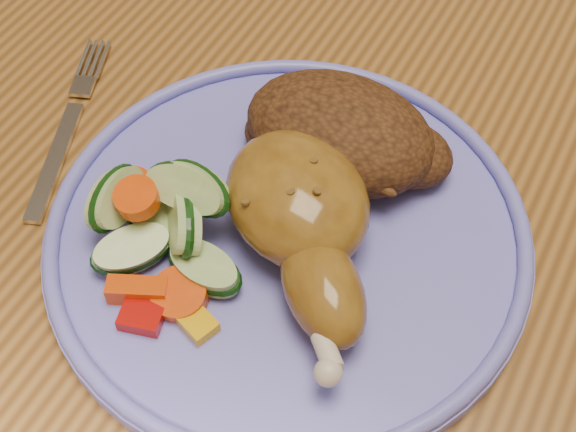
# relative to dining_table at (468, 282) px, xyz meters

# --- Properties ---
(dining_table) EXTENTS (0.90, 1.40, 0.75)m
(dining_table) POSITION_rel_dining_table_xyz_m (0.00, 0.00, 0.00)
(dining_table) COLOR #8F5C26
(dining_table) RESTS_ON ground
(plate) EXTENTS (0.30, 0.30, 0.01)m
(plate) POSITION_rel_dining_table_xyz_m (-0.11, -0.08, 0.09)
(plate) COLOR #6D6BDA
(plate) RESTS_ON dining_table
(plate_rim) EXTENTS (0.30, 0.30, 0.01)m
(plate_rim) POSITION_rel_dining_table_xyz_m (-0.11, -0.08, 0.10)
(plate_rim) COLOR #6D6BDA
(plate_rim) RESTS_ON plate
(chicken_leg) EXTENTS (0.15, 0.16, 0.05)m
(chicken_leg) POSITION_rel_dining_table_xyz_m (-0.09, -0.09, 0.12)
(chicken_leg) COLOR #8B5F1D
(chicken_leg) RESTS_ON plate
(rice_pilaf) EXTENTS (0.14, 0.09, 0.06)m
(rice_pilaf) POSITION_rel_dining_table_xyz_m (-0.10, -0.01, 0.12)
(rice_pilaf) COLOR #4D2B13
(rice_pilaf) RESTS_ON plate
(vegetable_pile) EXTENTS (0.11, 0.11, 0.06)m
(vegetable_pile) POSITION_rel_dining_table_xyz_m (-0.17, -0.12, 0.11)
(vegetable_pile) COLOR #A50A05
(vegetable_pile) RESTS_ON plate
(fork) EXTENTS (0.07, 0.15, 0.00)m
(fork) POSITION_rel_dining_table_xyz_m (-0.28, -0.07, 0.09)
(fork) COLOR silver
(fork) RESTS_ON dining_table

